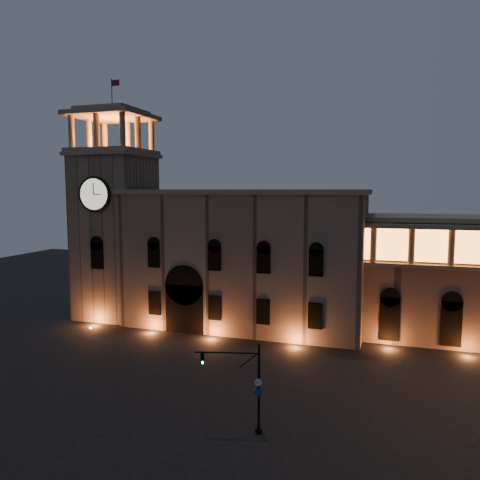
{
  "coord_description": "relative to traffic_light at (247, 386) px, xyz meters",
  "views": [
    {
      "loc": [
        15.33,
        -35.39,
        17.55
      ],
      "look_at": [
        -0.85,
        16.0,
        11.76
      ],
      "focal_mm": 35.0,
      "sensor_mm": 36.0,
      "label": 1
    }
  ],
  "objects": [
    {
      "name": "clock_tower",
      "position": [
        -26.65,
        25.43,
        9.01
      ],
      "size": [
        9.8,
        9.8,
        32.4
      ],
      "color": "#7E6553",
      "rests_on": "ground"
    },
    {
      "name": "ground",
      "position": [
        -6.15,
        4.45,
        -3.49
      ],
      "size": [
        160.0,
        160.0,
        0.0
      ],
      "primitive_type": "plane",
      "color": "black",
      "rests_on": "ground"
    },
    {
      "name": "traffic_light",
      "position": [
        0.0,
        0.0,
        0.0
      ],
      "size": [
        4.72,
        1.44,
        6.64
      ],
      "rotation": [
        0.0,
        0.0,
        0.25
      ],
      "color": "black",
      "rests_on": "ground"
    },
    {
      "name": "government_building",
      "position": [
        -8.23,
        26.39,
        5.28
      ],
      "size": [
        30.8,
        12.8,
        17.6
      ],
      "color": "#7E6553",
      "rests_on": "ground"
    }
  ]
}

